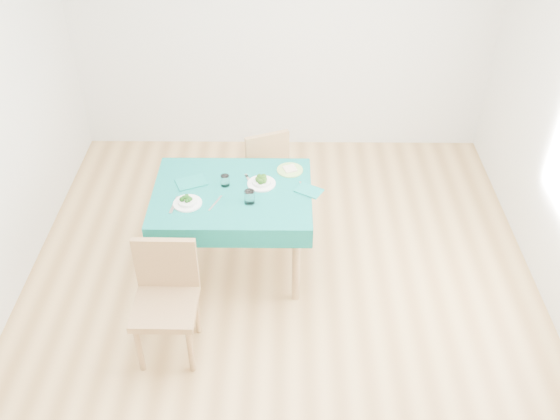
{
  "coord_description": "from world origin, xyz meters",
  "views": [
    {
      "loc": [
        0.03,
        -3.34,
        3.45
      ],
      "look_at": [
        0.0,
        0.0,
        0.85
      ],
      "focal_mm": 40.0,
      "sensor_mm": 36.0,
      "label": 1
    }
  ],
  "objects_px": {
    "chair_far": "(261,163)",
    "bowl_near": "(187,200)",
    "table": "(234,231)",
    "chair_near": "(163,297)",
    "bowl_far": "(261,181)",
    "side_plate": "(290,170)"
  },
  "relations": [
    {
      "from": "chair_far",
      "to": "bowl_near",
      "type": "relative_size",
      "value": 4.52
    },
    {
      "from": "chair_far",
      "to": "bowl_far",
      "type": "height_order",
      "value": "chair_far"
    },
    {
      "from": "bowl_near",
      "to": "bowl_far",
      "type": "relative_size",
      "value": 0.97
    },
    {
      "from": "chair_far",
      "to": "side_plate",
      "type": "bearing_deg",
      "value": 92.78
    },
    {
      "from": "chair_far",
      "to": "bowl_near",
      "type": "bearing_deg",
      "value": 41.38
    },
    {
      "from": "table",
      "to": "bowl_far",
      "type": "relative_size",
      "value": 5.44
    },
    {
      "from": "table",
      "to": "chair_near",
      "type": "relative_size",
      "value": 1.1
    },
    {
      "from": "bowl_near",
      "to": "side_plate",
      "type": "distance_m",
      "value": 0.85
    },
    {
      "from": "table",
      "to": "chair_far",
      "type": "xyz_separation_m",
      "value": [
        0.18,
        0.81,
        0.09
      ]
    },
    {
      "from": "chair_far",
      "to": "table",
      "type": "bearing_deg",
      "value": 55.55
    },
    {
      "from": "bowl_far",
      "to": "side_plate",
      "type": "xyz_separation_m",
      "value": [
        0.21,
        0.18,
        -0.03
      ]
    },
    {
      "from": "table",
      "to": "bowl_far",
      "type": "distance_m",
      "value": 0.47
    },
    {
      "from": "chair_near",
      "to": "side_plate",
      "type": "bearing_deg",
      "value": 54.15
    },
    {
      "from": "chair_near",
      "to": "bowl_far",
      "type": "xyz_separation_m",
      "value": [
        0.61,
        0.93,
        0.27
      ]
    },
    {
      "from": "chair_far",
      "to": "bowl_far",
      "type": "bearing_deg",
      "value": 70.81
    },
    {
      "from": "table",
      "to": "bowl_near",
      "type": "distance_m",
      "value": 0.53
    },
    {
      "from": "chair_near",
      "to": "side_plate",
      "type": "relative_size",
      "value": 5.23
    },
    {
      "from": "table",
      "to": "chair_far",
      "type": "distance_m",
      "value": 0.83
    },
    {
      "from": "chair_near",
      "to": "chair_far",
      "type": "bearing_deg",
      "value": 71.28
    },
    {
      "from": "table",
      "to": "chair_near",
      "type": "distance_m",
      "value": 0.94
    },
    {
      "from": "chair_far",
      "to": "side_plate",
      "type": "distance_m",
      "value": 0.66
    },
    {
      "from": "chair_near",
      "to": "bowl_far",
      "type": "height_order",
      "value": "chair_near"
    }
  ]
}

